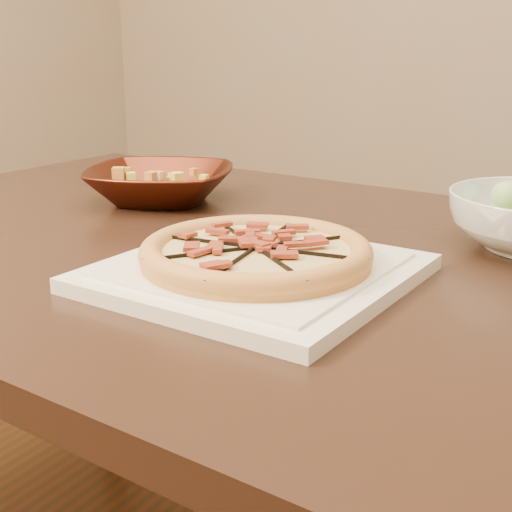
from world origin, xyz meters
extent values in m
cube|color=black|center=(-0.15, 0.13, 0.73)|extent=(1.48, 1.00, 0.04)
cylinder|color=black|center=(-0.78, 0.51, 0.35)|extent=(0.07, 0.07, 0.71)
cube|color=white|center=(-0.04, 0.00, 0.76)|extent=(0.34, 0.34, 0.02)
cube|color=white|center=(-0.04, 0.00, 0.77)|extent=(0.29, 0.29, 0.00)
cylinder|color=#CE7F3B|center=(-0.04, 0.00, 0.78)|extent=(0.27, 0.27, 0.01)
torus|color=#CE7F3B|center=(-0.04, 0.00, 0.79)|extent=(0.27, 0.27, 0.03)
cylinder|color=#F7E593|center=(-0.04, 0.00, 0.79)|extent=(0.22, 0.22, 0.01)
cube|color=black|center=(-0.04, 0.00, 0.79)|extent=(0.04, 0.27, 0.01)
cube|color=black|center=(-0.04, 0.00, 0.79)|extent=(0.22, 0.16, 0.01)
cube|color=black|center=(-0.04, 0.00, 0.79)|extent=(0.27, 0.04, 0.01)
cube|color=black|center=(-0.04, 0.00, 0.79)|extent=(0.16, 0.22, 0.01)
cube|color=#9B4828|center=(-0.02, 0.00, 0.79)|extent=(0.03, 0.02, 0.00)
cube|color=#9B4828|center=(0.00, 0.02, 0.79)|extent=(0.03, 0.02, 0.00)
cube|color=#9B4828|center=(0.02, 0.04, 0.79)|extent=(0.03, 0.02, 0.00)
cube|color=#9B4828|center=(-0.02, 0.02, 0.79)|extent=(0.03, 0.03, 0.00)
cube|color=#9B4828|center=(-0.01, 0.04, 0.79)|extent=(0.02, 0.03, 0.00)
cube|color=#9B4828|center=(-0.01, 0.07, 0.79)|extent=(0.02, 0.03, 0.00)
cube|color=#9B4828|center=(-0.03, 0.03, 0.79)|extent=(0.02, 0.03, 0.00)
cube|color=#9B4828|center=(-0.04, 0.06, 0.79)|extent=(0.02, 0.02, 0.00)
cube|color=#9B4828|center=(-0.06, 0.08, 0.79)|extent=(0.02, 0.03, 0.00)
cube|color=#9B4828|center=(-0.06, 0.04, 0.79)|extent=(0.02, 0.03, 0.00)
cube|color=#9B4828|center=(-0.08, 0.05, 0.79)|extent=(0.03, 0.03, 0.00)
cube|color=#9B4828|center=(-0.06, 0.02, 0.79)|extent=(0.03, 0.03, 0.00)
cube|color=#9B4828|center=(-0.08, 0.02, 0.79)|extent=(0.03, 0.02, 0.00)
cube|color=#9B4828|center=(-0.11, 0.02, 0.79)|extent=(0.03, 0.02, 0.00)
cube|color=#9B4828|center=(-0.07, 0.00, 0.79)|extent=(0.02, 0.02, 0.00)
cube|color=#9B4828|center=(-0.09, -0.01, 0.79)|extent=(0.03, 0.02, 0.00)
cube|color=#9B4828|center=(-0.11, -0.03, 0.79)|extent=(0.03, 0.02, 0.00)
cube|color=#9B4828|center=(-0.07, -0.02, 0.79)|extent=(0.03, 0.02, 0.00)
cube|color=#9B4828|center=(-0.08, -0.05, 0.79)|extent=(0.03, 0.03, 0.00)
cube|color=#9B4828|center=(-0.05, -0.02, 0.79)|extent=(0.02, 0.03, 0.00)
cube|color=#9B4828|center=(-0.05, -0.04, 0.79)|extent=(0.02, 0.03, 0.00)
cube|color=#9B4828|center=(-0.05, -0.07, 0.79)|extent=(0.02, 0.03, 0.00)
cube|color=#9B4828|center=(-0.04, -0.03, 0.79)|extent=(0.02, 0.02, 0.00)
cube|color=#9B4828|center=(-0.02, -0.05, 0.79)|extent=(0.02, 0.03, 0.00)
cube|color=#9B4828|center=(0.00, -0.07, 0.79)|extent=(0.02, 0.03, 0.00)
cube|color=#9B4828|center=(-0.01, -0.03, 0.79)|extent=(0.03, 0.03, 0.00)
cube|color=#9B4828|center=(0.01, -0.04, 0.79)|extent=(0.03, 0.03, 0.00)
cube|color=#9B4828|center=(0.04, -0.04, 0.79)|extent=(0.03, 0.02, 0.00)
cube|color=#9B4828|center=(0.00, -0.01, 0.79)|extent=(0.03, 0.02, 0.00)
cube|color=#9B4828|center=(0.03, 0.00, 0.79)|extent=(0.02, 0.02, 0.00)
imported|color=#4D1D10|center=(-0.40, 0.27, 0.78)|extent=(0.32, 0.32, 0.06)
cube|color=beige|center=(-0.40, 0.27, 0.82)|extent=(0.03, 0.03, 0.03)
cube|color=#C9802F|center=(-0.38, 0.28, 0.82)|extent=(0.03, 0.03, 0.03)
cube|color=#F0E94B|center=(-0.37, 0.30, 0.82)|extent=(0.03, 0.03, 0.03)
cube|color=beige|center=(-0.38, 0.32, 0.82)|extent=(0.03, 0.03, 0.03)
cube|color=#C9802F|center=(-0.40, 0.28, 0.82)|extent=(0.03, 0.03, 0.03)
cube|color=#F0E94B|center=(-0.41, 0.30, 0.82)|extent=(0.03, 0.03, 0.03)
cube|color=beige|center=(-0.43, 0.30, 0.82)|extent=(0.03, 0.03, 0.03)
cube|color=#C9802F|center=(-0.40, 0.27, 0.82)|extent=(0.03, 0.03, 0.03)
cube|color=#F0E94B|center=(-0.42, 0.27, 0.82)|extent=(0.03, 0.03, 0.03)
cube|color=beige|center=(-0.43, 0.26, 0.82)|extent=(0.03, 0.03, 0.03)
cube|color=#C9802F|center=(-0.43, 0.24, 0.82)|extent=(0.03, 0.03, 0.03)
cube|color=#F0E94B|center=(-0.40, 0.26, 0.82)|extent=(0.03, 0.03, 0.03)
cube|color=beige|center=(-0.40, 0.24, 0.82)|extent=(0.03, 0.03, 0.03)
cube|color=#C9802F|center=(-0.38, 0.23, 0.82)|extent=(0.03, 0.03, 0.03)
cube|color=#F0E94B|center=(-0.39, 0.27, 0.82)|extent=(0.03, 0.03, 0.03)
cube|color=beige|center=(-0.38, 0.26, 0.82)|extent=(0.03, 0.03, 0.03)
sphere|color=#AEDF71|center=(0.17, 0.31, 0.84)|extent=(0.04, 0.04, 0.04)
camera|label=1|loc=(0.37, -0.68, 1.02)|focal=50.00mm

